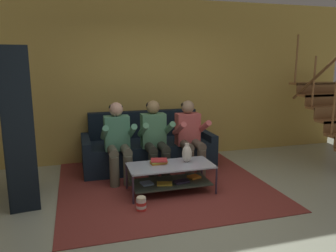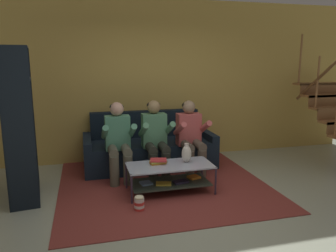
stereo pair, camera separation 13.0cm
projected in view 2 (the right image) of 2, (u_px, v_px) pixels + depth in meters
ground at (184, 214)px, 3.96m from camera, size 16.80×16.80×0.00m
back_partition at (145, 81)px, 6.01m from camera, size 8.40×0.12×2.90m
couch at (149, 149)px, 5.72m from camera, size 2.21×0.93×0.93m
person_seated_left at (118, 138)px, 4.98m from camera, size 0.50×0.58×1.20m
person_seated_middle at (156, 136)px, 5.12m from camera, size 0.50×0.58×1.21m
person_seated_right at (191, 134)px, 5.27m from camera, size 0.50×0.58×1.19m
coffee_table at (170, 174)px, 4.57m from camera, size 1.18×0.56×0.40m
area_rug at (160, 180)px, 5.08m from camera, size 3.00×3.18×0.01m
vase at (187, 153)px, 4.63m from camera, size 0.14×0.14×0.27m
book_stack at (158, 161)px, 4.58m from camera, size 0.26×0.22×0.06m
bookshelf at (17, 137)px, 4.28m from camera, size 0.47×1.03×2.00m
popcorn_tub at (139, 203)px, 4.04m from camera, size 0.12×0.12×0.19m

